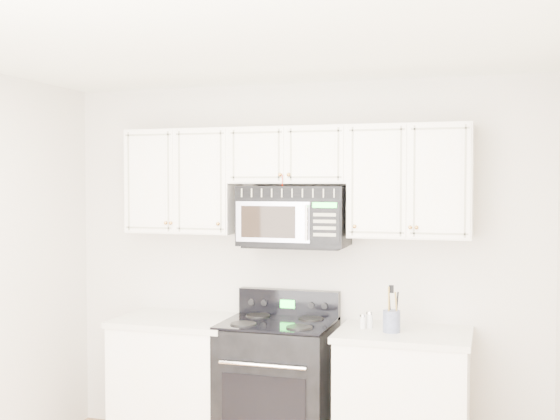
% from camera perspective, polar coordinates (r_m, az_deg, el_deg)
% --- Properties ---
extents(room, '(3.51, 3.51, 2.61)m').
position_cam_1_polar(room, '(3.45, -6.35, -7.56)').
color(room, olive).
rests_on(room, ground).
extents(base_cabinet_left, '(0.86, 0.65, 0.92)m').
position_cam_1_polar(base_cabinet_left, '(5.24, -8.19, -13.96)').
color(base_cabinet_left, white).
rests_on(base_cabinet_left, ground).
extents(base_cabinet_right, '(0.86, 0.65, 0.92)m').
position_cam_1_polar(base_cabinet_right, '(4.82, 9.99, -15.44)').
color(base_cabinet_right, white).
rests_on(base_cabinet_right, ground).
extents(range, '(0.74, 0.68, 1.11)m').
position_cam_1_polar(range, '(4.97, -0.16, -14.15)').
color(range, black).
rests_on(range, ground).
extents(upper_cabinets, '(2.44, 0.37, 0.75)m').
position_cam_1_polar(upper_cabinets, '(4.89, 0.97, 2.79)').
color(upper_cabinets, white).
rests_on(upper_cabinets, ground).
extents(microwave, '(0.74, 0.42, 0.41)m').
position_cam_1_polar(microwave, '(4.87, 1.17, -0.48)').
color(microwave, black).
rests_on(microwave, ground).
extents(utensil_crock, '(0.11, 0.11, 0.30)m').
position_cam_1_polar(utensil_crock, '(4.64, 9.06, -8.86)').
color(utensil_crock, slate).
rests_on(utensil_crock, base_cabinet_right).
extents(shaker_salt, '(0.05, 0.05, 0.11)m').
position_cam_1_polar(shaker_salt, '(4.75, 7.30, -8.83)').
color(shaker_salt, silver).
rests_on(shaker_salt, base_cabinet_right).
extents(shaker_pepper, '(0.04, 0.04, 0.10)m').
position_cam_1_polar(shaker_pepper, '(4.72, 6.75, -8.98)').
color(shaker_pepper, silver).
rests_on(shaker_pepper, base_cabinet_right).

